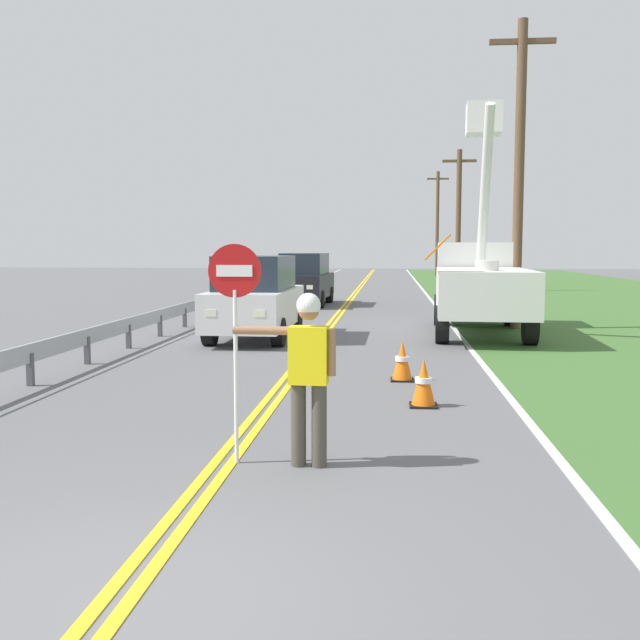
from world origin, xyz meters
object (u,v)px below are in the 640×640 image
utility_bucket_truck (479,280)px  utility_pole_far (437,222)px  utility_pole_mid (458,218)px  stop_sign_paddle (235,304)px  oncoming_suv_nearest (256,297)px  traffic_cone_lead (424,383)px  oncoming_suv_second (305,279)px  flagger_worker (308,368)px  utility_pole_near (519,170)px  traffic_cone_mid (402,361)px

utility_bucket_truck → utility_pole_far: size_ratio=0.80×
utility_pole_mid → utility_pole_far: bearing=89.3°
utility_bucket_truck → utility_pole_mid: size_ratio=0.92×
stop_sign_paddle → utility_pole_far: utility_pole_far is taller
utility_bucket_truck → oncoming_suv_nearest: size_ratio=1.49×
oncoming_suv_nearest → traffic_cone_lead: oncoming_suv_nearest is taller
stop_sign_paddle → utility_pole_far: bearing=84.1°
traffic_cone_lead → oncoming_suv_second: bearing=101.9°
flagger_worker → oncoming_suv_nearest: (-2.53, 10.63, 0.01)m
flagger_worker → utility_pole_near: (4.42, 13.57, 3.42)m
utility_pole_far → traffic_cone_lead: (-3.38, -50.60, -4.16)m
utility_bucket_truck → traffic_cone_mid: (-2.20, -7.55, -1.10)m
utility_pole_mid → traffic_cone_mid: (-3.40, -27.09, -3.60)m
utility_bucket_truck → utility_pole_near: bearing=39.6°
utility_bucket_truck → utility_pole_mid: 19.73m
flagger_worker → utility_bucket_truck: (3.28, 12.63, 0.39)m
oncoming_suv_nearest → traffic_cone_lead: 8.56m
utility_pole_far → oncoming_suv_nearest: bearing=-99.6°
oncoming_suv_nearest → stop_sign_paddle: bearing=-80.5°
oncoming_suv_nearest → utility_pole_near: size_ratio=0.54×
flagger_worker → utility_pole_mid: utility_pole_mid is taller
oncoming_suv_second → utility_pole_near: utility_pole_near is taller
flagger_worker → oncoming_suv_second: size_ratio=0.39×
stop_sign_paddle → utility_pole_mid: 32.63m
stop_sign_paddle → traffic_cone_mid: bearing=69.9°
utility_bucket_truck → utility_pole_mid: (1.20, 19.54, 2.51)m
utility_pole_far → traffic_cone_mid: bearing=-94.3°
utility_bucket_truck → traffic_cone_mid: utility_bucket_truck is taller
flagger_worker → utility_pole_mid: 32.61m
utility_bucket_truck → utility_pole_far: (1.45, 41.01, 3.06)m
oncoming_suv_second → traffic_cone_lead: (3.92, -18.67, -0.72)m
utility_pole_far → stop_sign_paddle: bearing=-95.9°
utility_pole_near → flagger_worker: bearing=-108.0°
stop_sign_paddle → traffic_cone_mid: size_ratio=3.33×
oncoming_suv_nearest → flagger_worker: bearing=-76.6°
utility_pole_mid → traffic_cone_lead: size_ratio=10.75×
flagger_worker → traffic_cone_lead: (1.34, 3.04, -0.71)m
traffic_cone_mid → utility_pole_mid: bearing=82.8°
stop_sign_paddle → utility_pole_near: 14.76m
utility_pole_near → utility_pole_mid: 18.60m
oncoming_suv_second → utility_pole_far: (7.31, 31.93, 3.43)m
flagger_worker → traffic_cone_lead: flagger_worker is taller
flagger_worker → utility_bucket_truck: size_ratio=0.26×
stop_sign_paddle → oncoming_suv_second: size_ratio=0.50×
flagger_worker → utility_bucket_truck: utility_bucket_truck is taller
utility_pole_mid → traffic_cone_mid: bearing=-97.2°
utility_pole_near → traffic_cone_lead: bearing=-106.3°
utility_bucket_truck → traffic_cone_lead: (-1.93, -9.59, -1.10)m
stop_sign_paddle → oncoming_suv_second: 21.76m
flagger_worker → utility_pole_near: 14.68m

